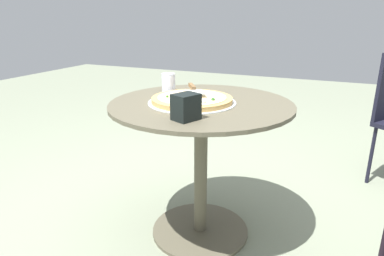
{
  "coord_description": "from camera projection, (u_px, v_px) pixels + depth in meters",
  "views": [
    {
      "loc": [
        1.47,
        0.6,
        1.12
      ],
      "look_at": [
        0.02,
        -0.04,
        0.6
      ],
      "focal_mm": 31.89,
      "sensor_mm": 36.0,
      "label": 1
    }
  ],
  "objects": [
    {
      "name": "drinking_cup",
      "position": [
        169.0,
        83.0,
        1.83
      ],
      "size": [
        0.07,
        0.07,
        0.1
      ],
      "primitive_type": "cylinder",
      "color": "silver",
      "rests_on": "patio_table"
    },
    {
      "name": "pizza_server",
      "position": [
        194.0,
        89.0,
        1.68
      ],
      "size": [
        0.2,
        0.16,
        0.02
      ],
      "color": "silver",
      "rests_on": "pizza_on_tray"
    },
    {
      "name": "pizza_on_tray",
      "position": [
        192.0,
        100.0,
        1.62
      ],
      "size": [
        0.42,
        0.42,
        0.04
      ],
      "color": "silver",
      "rests_on": "patio_table"
    },
    {
      "name": "patio_table",
      "position": [
        201.0,
        144.0,
        1.7
      ],
      "size": [
        0.88,
        0.88,
        0.72
      ],
      "color": "brown",
      "rests_on": "ground"
    },
    {
      "name": "napkin_dispenser",
      "position": [
        186.0,
        107.0,
        1.34
      ],
      "size": [
        0.12,
        0.11,
        0.11
      ],
      "primitive_type": "cube",
      "rotation": [
        0.0,
        0.0,
        2.74
      ],
      "color": "black",
      "rests_on": "patio_table"
    },
    {
      "name": "ground_plane",
      "position": [
        200.0,
        231.0,
        1.86
      ],
      "size": [
        10.0,
        10.0,
        0.0
      ],
      "primitive_type": "plane",
      "color": "gray"
    }
  ]
}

